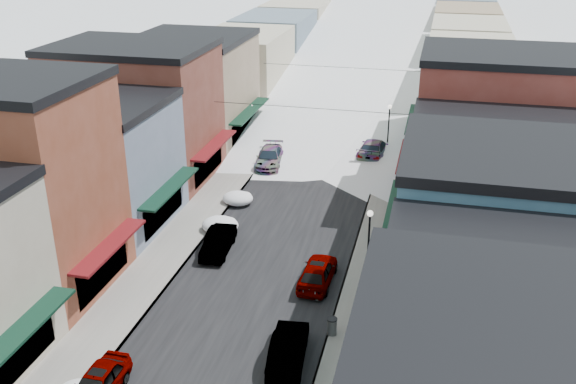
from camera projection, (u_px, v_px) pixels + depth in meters
The scene contains 29 objects.
road at pixel (348, 114), 70.67m from camera, with size 10.00×160.00×0.01m, color black.
sidewalk_left at pixel (290, 109), 72.05m from camera, with size 3.20×160.00×0.15m, color gray.
sidewalk_right at pixel (409, 117), 69.23m from camera, with size 3.20×160.00×0.15m, color gray.
curb_left at pixel (303, 110), 71.72m from camera, with size 0.10×160.00×0.15m, color slate.
curb_right at pixel (394, 116), 69.56m from camera, with size 0.10×160.00×0.15m, color slate.
bldg_l_brick_near at pixel (4, 186), 35.87m from camera, with size 12.30×8.20×12.50m.
bldg_l_grayblue at pixel (93, 163), 44.04m from camera, with size 11.30×9.20×9.00m.
bldg_l_brick_far at pixel (136, 112), 51.88m from camera, with size 13.30×9.20×11.00m.
bldg_l_tan at pixel (193, 89), 60.79m from camera, with size 11.30×11.20×10.00m.
bldg_r_green at pixel (517, 380), 23.14m from camera, with size 11.30×9.20×9.50m.
bldg_r_blue at pixel (502, 251), 30.97m from camera, with size 11.30×9.20×10.50m.
bldg_r_cream at pixel (499, 194), 39.19m from camera, with size 12.30×9.20×9.00m.
bldg_r_brick_far at pixel (501, 130), 46.61m from camera, with size 13.30×9.20×11.50m.
bldg_r_tan at pixel (480, 106), 56.14m from camera, with size 11.30×11.20×9.50m.
distant_blocks at pixel (374, 40), 89.59m from camera, with size 34.00×55.00×8.00m.
overhead_cables at pixel (330, 85), 57.05m from camera, with size 16.40×15.04×0.04m.
car_silver_sedan at pixel (97, 384), 28.96m from camera, with size 1.68×4.17×1.42m, color #97999F.
car_dark_hatch at pixel (218, 242), 41.49m from camera, with size 1.52×4.35×1.43m, color black.
car_silver_wagon at pixel (269, 157), 55.75m from camera, with size 2.15×5.30×1.54m, color #A5AAAE.
car_green_sedan at pixel (288, 348), 31.28m from camera, with size 1.61×4.62×1.52m, color black.
car_gray_suv at pixel (317, 272), 37.93m from camera, with size 1.82×4.52×1.54m, color gray.
car_black_sedan at pixel (374, 149), 57.59m from camera, with size 2.40×5.91×1.72m, color black.
car_lane_silver at pixel (329, 111), 68.73m from camera, with size 1.92×4.78×1.63m, color #9A9DA2.
car_lane_white at pixel (365, 103), 71.74m from camera, with size 2.53×5.49×1.53m, color silver.
trash_can at pixel (332, 326), 33.18m from camera, with size 0.56×0.56×0.94m.
streetlamp_near at pixel (369, 236), 37.49m from camera, with size 0.37×0.37×4.41m.
streetlamp_far at pixel (389, 123), 57.40m from camera, with size 0.38×0.38×4.56m.
snow_pile_mid at pixel (221, 225), 44.23m from camera, with size 2.57×2.78×1.09m.
snow_pile_far at pixel (238, 198), 48.51m from camera, with size 2.33×2.63×0.98m.
Camera 1 is at (9.46, -7.93, 20.23)m, focal length 40.00 mm.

